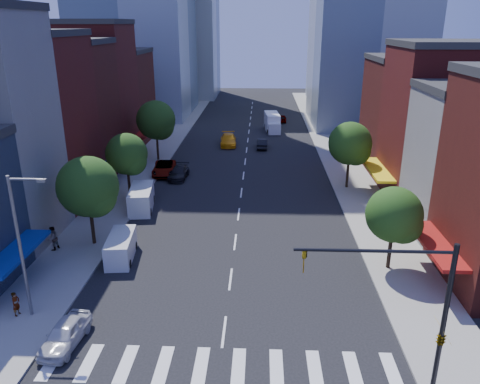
% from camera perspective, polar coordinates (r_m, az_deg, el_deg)
% --- Properties ---
extents(ground, '(220.00, 220.00, 0.00)m').
position_cam_1_polar(ground, '(28.72, -1.96, -16.64)').
color(ground, black).
rests_on(ground, ground).
extents(sidewalk_left, '(5.00, 120.00, 0.15)m').
position_cam_1_polar(sidewalk_left, '(66.84, -10.05, 4.82)').
color(sidewalk_left, gray).
rests_on(sidewalk_left, ground).
extents(sidewalk_right, '(5.00, 120.00, 0.15)m').
position_cam_1_polar(sidewalk_right, '(66.10, 11.69, 4.54)').
color(sidewalk_right, gray).
rests_on(sidewalk_right, ground).
extents(crosswalk, '(19.00, 3.00, 0.01)m').
position_cam_1_polar(crosswalk, '(26.37, -2.50, -20.50)').
color(crosswalk, silver).
rests_on(crosswalk, ground).
extents(bldg_left_2, '(12.00, 9.00, 16.00)m').
position_cam_1_polar(bldg_left_2, '(50.03, -25.05, 7.56)').
color(bldg_left_2, maroon).
rests_on(bldg_left_2, ground).
extents(bldg_left_3, '(12.00, 8.00, 15.00)m').
position_cam_1_polar(bldg_left_3, '(57.65, -21.22, 8.98)').
color(bldg_left_3, '#541A15').
rests_on(bldg_left_3, ground).
extents(bldg_left_4, '(12.00, 9.00, 17.00)m').
position_cam_1_polar(bldg_left_4, '(65.29, -18.42, 11.33)').
color(bldg_left_4, maroon).
rests_on(bldg_left_4, ground).
extents(bldg_left_5, '(12.00, 10.00, 13.00)m').
position_cam_1_polar(bldg_left_5, '(74.43, -15.72, 10.97)').
color(bldg_left_5, '#541A15').
rests_on(bldg_left_5, ground).
extents(bldg_right_2, '(12.00, 10.00, 15.00)m').
position_cam_1_polar(bldg_right_2, '(51.60, 24.38, 7.41)').
color(bldg_right_2, maroon).
rests_on(bldg_right_2, ground).
extents(bldg_right_3, '(12.00, 10.00, 13.00)m').
position_cam_1_polar(bldg_right_3, '(61.02, 20.95, 8.59)').
color(bldg_right_3, '#541A15').
rests_on(bldg_right_3, ground).
extents(traffic_signal, '(7.24, 2.24, 8.00)m').
position_cam_1_polar(traffic_signal, '(23.93, 22.30, -14.50)').
color(traffic_signal, black).
rests_on(traffic_signal, sidewalk_right).
extents(streetlight, '(2.25, 0.25, 9.00)m').
position_cam_1_polar(streetlight, '(30.09, -25.05, -5.23)').
color(streetlight, slate).
rests_on(streetlight, sidewalk_left).
extents(tree_left_near, '(4.80, 4.80, 7.30)m').
position_cam_1_polar(tree_left_near, '(38.44, -17.85, 0.35)').
color(tree_left_near, black).
rests_on(tree_left_near, sidewalk_left).
extents(tree_left_mid, '(4.20, 4.20, 6.65)m').
position_cam_1_polar(tree_left_mid, '(48.51, -13.50, 4.31)').
color(tree_left_mid, black).
rests_on(tree_left_mid, sidewalk_left).
extents(tree_left_far, '(5.00, 5.00, 7.75)m').
position_cam_1_polar(tree_left_far, '(61.57, -10.08, 8.44)').
color(tree_left_far, black).
rests_on(tree_left_far, sidewalk_left).
extents(tree_right_near, '(4.00, 4.00, 6.20)m').
position_cam_1_polar(tree_right_near, '(34.87, 18.51, -2.91)').
color(tree_right_near, black).
rests_on(tree_right_near, sidewalk_right).
extents(tree_right_far, '(4.60, 4.60, 7.20)m').
position_cam_1_polar(tree_right_far, '(51.35, 13.43, 5.56)').
color(tree_right_far, black).
rests_on(tree_right_far, sidewalk_right).
extents(parked_car_front, '(2.04, 4.25, 1.40)m').
position_cam_1_polar(parked_car_front, '(29.05, -20.53, -15.91)').
color(parked_car_front, silver).
rests_on(parked_car_front, ground).
extents(parked_car_second, '(1.70, 4.19, 1.35)m').
position_cam_1_polar(parked_car_second, '(47.05, -11.71, -0.97)').
color(parked_car_second, black).
rests_on(parked_car_second, ground).
extents(parked_car_third, '(3.07, 5.73, 1.53)m').
position_cam_1_polar(parked_car_third, '(56.73, -9.22, 2.89)').
color(parked_car_third, '#999999').
rests_on(parked_car_third, ground).
extents(parked_car_rear, '(2.11, 4.77, 1.36)m').
position_cam_1_polar(parked_car_rear, '(54.99, -7.47, 2.34)').
color(parked_car_rear, black).
rests_on(parked_car_rear, ground).
extents(cargo_van_near, '(2.25, 4.63, 1.90)m').
position_cam_1_polar(cargo_van_near, '(37.02, -14.34, -6.65)').
color(cargo_van_near, silver).
rests_on(cargo_van_near, ground).
extents(cargo_van_far, '(2.72, 5.37, 2.19)m').
position_cam_1_polar(cargo_van_far, '(46.12, -11.95, -0.88)').
color(cargo_van_far, white).
rests_on(cargo_van_far, ground).
extents(taxi, '(2.65, 5.71, 1.62)m').
position_cam_1_polar(taxi, '(69.74, -1.44, 6.37)').
color(taxi, '#FFAA0D').
rests_on(taxi, ground).
extents(traffic_car_oncoming, '(1.62, 4.26, 1.39)m').
position_cam_1_polar(traffic_car_oncoming, '(68.16, 2.74, 5.93)').
color(traffic_car_oncoming, black).
rests_on(traffic_car_oncoming, ground).
extents(traffic_car_far, '(1.81, 4.03, 1.35)m').
position_cam_1_polar(traffic_car_far, '(87.09, 5.13, 8.93)').
color(traffic_car_far, '#999999').
rests_on(traffic_car_far, ground).
extents(box_truck, '(2.73, 7.30, 2.87)m').
position_cam_1_polar(box_truck, '(79.48, 3.96, 8.41)').
color(box_truck, white).
rests_on(box_truck, ground).
extents(pedestrian_near, '(0.48, 0.64, 1.57)m').
position_cam_1_polar(pedestrian_near, '(32.43, -25.65, -12.18)').
color(pedestrian_near, '#999999').
rests_on(pedestrian_near, sidewalk_left).
extents(pedestrian_far, '(1.05, 1.16, 1.95)m').
position_cam_1_polar(pedestrian_far, '(39.86, -21.87, -5.26)').
color(pedestrian_far, '#999999').
rests_on(pedestrian_far, sidewalk_left).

